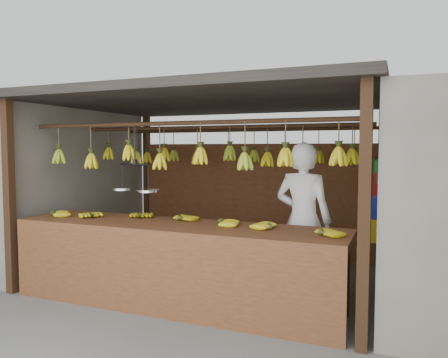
% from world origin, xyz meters
% --- Properties ---
extents(ground, '(80.00, 80.00, 0.00)m').
position_xyz_m(ground, '(0.00, 0.00, 0.00)').
color(ground, '#5B5B57').
extents(stall, '(4.30, 3.30, 2.40)m').
position_xyz_m(stall, '(0.00, 0.33, 1.97)').
color(stall, black).
rests_on(stall, ground).
extents(neighbor_left, '(3.00, 3.00, 2.30)m').
position_xyz_m(neighbor_left, '(-3.60, 0.00, 1.15)').
color(neighbor_left, slate).
rests_on(neighbor_left, ground).
extents(counter, '(3.73, 0.85, 0.96)m').
position_xyz_m(counter, '(0.01, -1.23, 0.71)').
color(counter, brown).
rests_on(counter, ground).
extents(hanging_bananas, '(3.60, 2.23, 0.39)m').
position_xyz_m(hanging_bananas, '(-0.00, -0.01, 1.61)').
color(hanging_bananas, '#92A523').
rests_on(hanging_bananas, ground).
extents(balance_scale, '(0.66, 0.34, 0.77)m').
position_xyz_m(balance_scale, '(-0.58, -1.00, 1.29)').
color(balance_scale, black).
rests_on(balance_scale, ground).
extents(vendor, '(0.71, 0.52, 1.80)m').
position_xyz_m(vendor, '(1.24, -0.33, 0.90)').
color(vendor, white).
rests_on(vendor, ground).
extents(bag_bundles, '(0.08, 0.26, 1.19)m').
position_xyz_m(bag_bundles, '(1.94, 1.35, 1.01)').
color(bag_bundles, '#199926').
rests_on(bag_bundles, ground).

